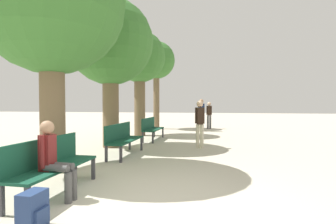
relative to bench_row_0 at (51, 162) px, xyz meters
The scene contains 13 objects.
ground_plane 1.80m from the bench_row_0, ahead, with size 80.00×80.00×0.00m, color beige.
bench_row_0 is the anchor object (origin of this frame).
bench_row_1 3.29m from the bench_row_0, 90.00° to the left, with size 0.48×1.89×0.91m.
bench_row_2 6.57m from the bench_row_0, 90.00° to the left, with size 0.48×1.89×0.91m.
tree_row_0 3.60m from the bench_row_0, 123.44° to the left, with size 3.27×3.27×5.41m.
tree_row_1 5.58m from the bench_row_0, 101.32° to the left, with size 2.93×2.93×5.06m.
tree_row_2 8.60m from the bench_row_0, 96.59° to the left, with size 2.41×2.41×4.90m.
tree_row_3 11.90m from the bench_row_0, 94.65° to the left, with size 2.21×2.21×5.19m.
person_seated 0.37m from the bench_row_0, 46.75° to the right, with size 0.55×0.31×1.23m.
backpack 1.31m from the bench_row_0, 63.63° to the right, with size 0.25×0.33×0.45m.
pedestrian_near 12.15m from the bench_row_0, 79.70° to the left, with size 0.32×0.22×1.60m.
pedestrian_mid 10.50m from the bench_row_0, 80.08° to the left, with size 0.35×0.31×1.75m.
pedestrian_far 5.41m from the bench_row_0, 67.11° to the left, with size 0.32×0.25×1.59m.
Camera 1 is at (1.00, -3.72, 1.48)m, focal length 28.00 mm.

